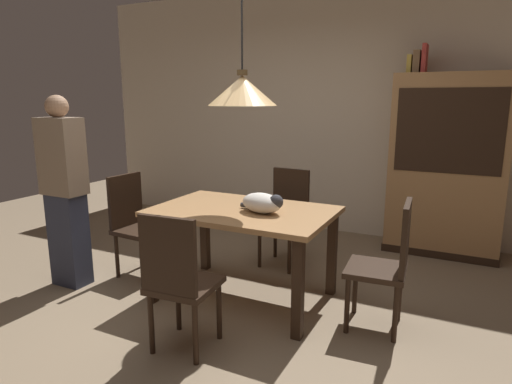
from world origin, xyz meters
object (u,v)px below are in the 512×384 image
chair_right_side (388,260)px  book_yellow_short (410,64)px  cat_sleeping (263,203)px  book_red_tall (425,59)px  dining_table (243,221)px  pendant_lamp (242,90)px  book_brown_thick (417,62)px  hutch_bookcase (446,170)px  chair_near_front (178,278)px  chair_far_back (286,213)px  person_standing (65,193)px  chair_left_side (135,221)px

chair_right_side → book_yellow_short: book_yellow_short is taller
cat_sleeping → book_red_tall: 2.40m
dining_table → pendant_lamp: pendant_lamp is taller
dining_table → book_brown_thick: 2.49m
pendant_lamp → hutch_bookcase: (1.36, 1.87, -0.77)m
chair_right_side → pendant_lamp: bearing=-179.7°
chair_right_side → chair_near_front: bearing=-141.8°
chair_far_back → book_brown_thick: (0.99, 0.99, 1.45)m
book_yellow_short → person_standing: size_ratio=0.12×
hutch_bookcase → book_yellow_short: 1.13m
chair_right_side → hutch_bookcase: hutch_bookcase is taller
book_yellow_short → book_red_tall: size_ratio=0.71×
chair_left_side → chair_far_back: bearing=37.6°
dining_table → book_yellow_short: 2.46m
dining_table → chair_near_front: 0.89m
dining_table → chair_left_side: chair_left_side is taller
chair_near_front → chair_right_side: 1.43m
pendant_lamp → book_brown_thick: pendant_lamp is taller
dining_table → book_brown_thick: size_ratio=5.83×
chair_right_side → pendant_lamp: (-1.13, -0.01, 1.15)m
book_yellow_short → book_red_tall: (0.14, 0.00, 0.05)m
cat_sleeping → pendant_lamp: bearing=170.9°
person_standing → book_red_tall: bearing=41.9°
dining_table → chair_left_side: 1.14m
chair_far_back → hutch_bookcase: bearing=36.3°
book_red_tall → pendant_lamp: bearing=-119.7°
hutch_bookcase → person_standing: hutch_bookcase is taller
book_red_tall → chair_near_front: bearing=-111.1°
chair_near_front → person_standing: bearing=163.1°
book_red_tall → person_standing: (-2.55, -2.30, -1.17)m
book_red_tall → person_standing: book_red_tall is taller
chair_right_side → person_standing: person_standing is taller
chair_near_front → hutch_bookcase: size_ratio=0.50×
chair_right_side → chair_left_side: bearing=-180.0°
chair_near_front → person_standing: person_standing is taller
chair_near_front → chair_far_back: bearing=90.0°
chair_far_back → pendant_lamp: size_ratio=0.72×
chair_near_front → pendant_lamp: pendant_lamp is taller
dining_table → book_brown_thick: bearing=61.9°
dining_table → cat_sleeping: (0.19, -0.03, 0.18)m
chair_near_front → book_red_tall: book_red_tall is taller
hutch_bookcase → book_brown_thick: (-0.36, 0.00, 1.07)m
chair_far_back → book_red_tall: book_red_tall is taller
chair_right_side → book_brown_thick: 2.37m
book_brown_thick → hutch_bookcase: bearing=-0.2°
chair_near_front → chair_left_side: 1.44m
pendant_lamp → chair_near_front: bearing=-89.6°
cat_sleeping → book_red_tall: book_red_tall is taller
chair_far_back → person_standing: person_standing is taller
person_standing → chair_near_front: bearing=-16.9°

